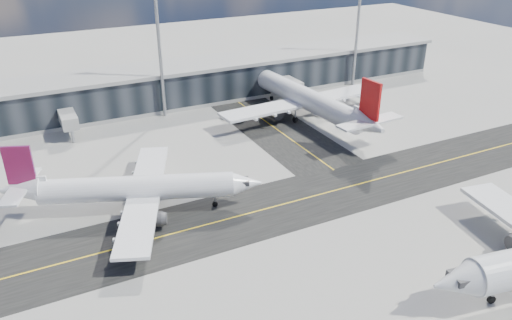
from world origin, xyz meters
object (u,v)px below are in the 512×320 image
Objects in this scene: airliner_redtail at (308,99)px; service_van at (233,117)px; airliner_af at (134,189)px; baggage_tug at (136,214)px.

service_van is (-14.27, 6.55, -3.68)m from airliner_redtail.
baggage_tug is at bearing 8.82° from airliner_af.
airliner_af is at bearing -158.52° from airliner_redtail.
baggage_tug reaches higher than service_van.
airliner_redtail is 16.07× the size of baggage_tug.
airliner_af is 0.79× the size of airliner_redtail.
baggage_tug is (-0.51, -2.28, -2.82)m from airliner_af.
airliner_af reaches higher than baggage_tug.
service_van is at bearing 155.26° from airliner_af.
airliner_af is 3.66m from baggage_tug.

